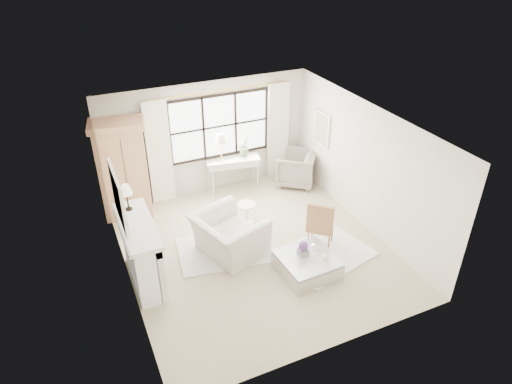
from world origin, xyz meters
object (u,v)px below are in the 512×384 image
club_armchair (229,236)px  armoire (123,169)px  console_table (233,173)px  coffee_table (307,265)px

club_armchair → armoire: bearing=16.8°
console_table → coffee_table: size_ratio=1.30×
armoire → coffee_table: (2.64, -3.43, -0.96)m
armoire → coffee_table: bearing=-42.4°
armoire → console_table: armoire is taller
coffee_table → armoire: bearing=124.8°
console_table → club_armchair: (-1.05, -2.41, 0.02)m
club_armchair → coffee_table: (1.10, -1.17, -0.24)m
armoire → console_table: 2.70m
armoire → club_armchair: size_ratio=1.72×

